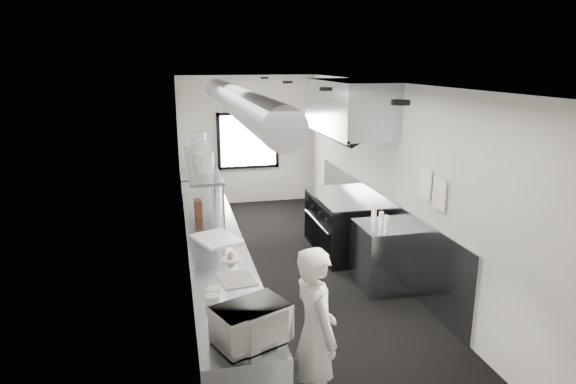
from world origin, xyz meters
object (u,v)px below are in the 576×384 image
cutting_board (216,238)px  squeeze_bottle_e (374,213)px  microwave (251,324)px  deli_tub_b (214,293)px  bottle_station (381,256)px  squeeze_bottle_c (381,219)px  line_cook (315,334)px  squeeze_bottle_b (386,222)px  deli_tub_a (212,300)px  pass_shelf (201,164)px  squeeze_bottle_a (386,225)px  knife_block (198,208)px  far_work_table (199,195)px  exhaust_hood (348,107)px  range (341,224)px  plate_stack_b (201,154)px  plate_stack_c (201,151)px  plate_stack_a (205,162)px  small_plate (231,259)px  plate_stack_d (198,144)px  squeeze_bottle_d (375,216)px  prep_counter (215,265)px

cutting_board → squeeze_bottle_e: bearing=7.9°
microwave → deli_tub_b: (-0.23, 0.86, -0.11)m
bottle_station → squeeze_bottle_c: size_ratio=4.61×
bottle_station → line_cook: size_ratio=0.56×
bottle_station → squeeze_bottle_b: 0.56m
squeeze_bottle_b → deli_tub_a: bearing=-146.3°
pass_shelf → squeeze_bottle_a: pass_shelf is taller
deli_tub_b → knife_block: bearing=89.9°
far_work_table → cutting_board: (0.01, -3.92, 0.46)m
exhaust_hood → deli_tub_a: 4.25m
squeeze_bottle_a → pass_shelf: bearing=139.2°
squeeze_bottle_c → range: bearing=93.3°
squeeze_bottle_b → deli_tub_b: bearing=-148.6°
squeeze_bottle_b → knife_block: bearing=154.7°
plate_stack_b → squeeze_bottle_e: (2.32, -1.26, -0.72)m
cutting_board → squeeze_bottle_e: 2.29m
squeeze_bottle_b → squeeze_bottle_e: (0.00, 0.44, 0.00)m
plate_stack_c → squeeze_bottle_e: (2.31, -1.52, -0.73)m
pass_shelf → squeeze_bottle_c: pass_shelf is taller
plate_stack_a → plate_stack_c: plate_stack_c is taller
range → far_work_table: size_ratio=1.33×
small_plate → plate_stack_d: bearing=92.9°
far_work_table → plate_stack_b: bearing=-90.9°
deli_tub_a → squeeze_bottle_a: bearing=32.3°
line_cook → plate_stack_d: (-0.70, 4.62, 0.96)m
line_cook → small_plate: bearing=9.6°
pass_shelf → squeeze_bottle_c: (2.31, -1.71, -0.54)m
microwave → deli_tub_b: bearing=81.2°
line_cook → deli_tub_a: line_cook is taller
plate_stack_c → squeeze_bottle_c: bearing=-38.4°
small_plate → squeeze_bottle_b: (2.17, 0.61, 0.09)m
bottle_station → squeeze_bottle_a: size_ratio=5.06×
exhaust_hood → squeeze_bottle_d: size_ratio=13.47×
plate_stack_c → plate_stack_d: (-0.01, 0.48, 0.04)m
squeeze_bottle_a → plate_stack_c: bearing=137.4°
pass_shelf → squeeze_bottle_d: (2.29, -1.51, -0.55)m
squeeze_bottle_d → prep_counter: bearing=179.7°
squeeze_bottle_a → squeeze_bottle_b: bearing=65.8°
pass_shelf → range: (2.23, -0.30, -1.07)m
exhaust_hood → pass_shelf: bearing=172.5°
knife_block → prep_counter: bearing=-82.3°
plate_stack_b → plate_stack_a: bearing=-89.0°
range → deli_tub_a: size_ratio=11.87×
small_plate → plate_stack_c: plate_stack_c is taller
plate_stack_c → squeeze_bottle_a: bearing=-42.6°
deli_tub_b → squeeze_bottle_c: squeeze_bottle_c is taller
exhaust_hood → squeeze_bottle_c: (0.02, -1.41, -1.39)m
prep_counter → squeeze_bottle_e: size_ratio=31.43×
plate_stack_d → squeeze_bottle_b: size_ratio=2.02×
deli_tub_a → plate_stack_b: (0.14, 3.33, 0.77)m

